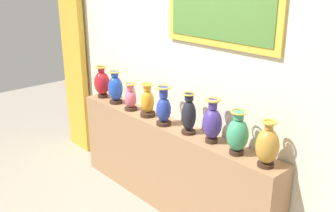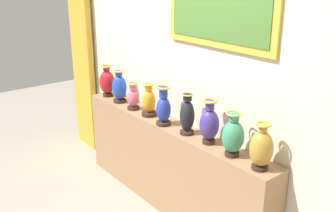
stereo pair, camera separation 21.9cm
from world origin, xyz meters
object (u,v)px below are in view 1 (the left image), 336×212
object	(u,v)px
vase_sapphire	(115,88)
vase_onyx	(189,115)
vase_indigo	(212,122)
vase_amber	(148,102)
vase_crimson	(102,83)
vase_ochre	(267,146)
vase_jade	(237,134)
vase_rose	(131,98)
vase_cobalt	(164,108)

from	to	relation	value
vase_sapphire	vase_onyx	world-z (taller)	vase_onyx
vase_onyx	vase_indigo	xyz separation A→B (m)	(0.28, 0.01, 0.01)
vase_sapphire	vase_amber	size ratio (longest dim) A/B	1.08
vase_crimson	vase_amber	bearing A→B (deg)	-0.16
vase_amber	vase_ochre	bearing A→B (deg)	-0.71
vase_onyx	vase_jade	bearing A→B (deg)	-1.18
vase_rose	vase_cobalt	world-z (taller)	vase_cobalt
vase_sapphire	vase_ochre	bearing A→B (deg)	-0.40
vase_jade	vase_onyx	bearing A→B (deg)	178.82
vase_rose	vase_jade	size ratio (longest dim) A/B	0.80
vase_crimson	vase_jade	xyz separation A→B (m)	(2.02, -0.02, -0.01)
vase_rose	vase_indigo	size ratio (longest dim) A/B	0.74
vase_onyx	vase_ochre	bearing A→B (deg)	-0.83
vase_ochre	vase_amber	bearing A→B (deg)	179.29
vase_cobalt	vase_jade	size ratio (longest dim) A/B	1.05
vase_sapphire	vase_cobalt	bearing A→B (deg)	-2.22
vase_crimson	vase_cobalt	xyz separation A→B (m)	(1.14, -0.04, -0.01)
vase_crimson	vase_indigo	world-z (taller)	vase_indigo
vase_onyx	vase_jade	world-z (taller)	vase_onyx
vase_crimson	vase_indigo	distance (m)	1.73
vase_sapphire	vase_jade	size ratio (longest dim) A/B	1.00
vase_jade	vase_amber	bearing A→B (deg)	179.15
vase_sapphire	vase_onyx	size ratio (longest dim) A/B	0.96
vase_amber	vase_sapphire	bearing A→B (deg)	-179.60
vase_crimson	vase_indigo	size ratio (longest dim) A/B	0.94
vase_rose	vase_ochre	bearing A→B (deg)	-0.05
vase_crimson	vase_sapphire	xyz separation A→B (m)	(0.28, -0.01, -0.01)
vase_amber	vase_cobalt	xyz separation A→B (m)	(0.29, -0.04, 0.02)
vase_crimson	vase_amber	xyz separation A→B (m)	(0.85, -0.00, -0.03)
vase_sapphire	vase_amber	bearing A→B (deg)	0.40
vase_rose	vase_onyx	size ratio (longest dim) A/B	0.77
vase_indigo	vase_rose	bearing A→B (deg)	-178.95
vase_cobalt	vase_indigo	bearing A→B (deg)	4.05
vase_amber	vase_onyx	size ratio (longest dim) A/B	0.89
vase_rose	vase_amber	bearing A→B (deg)	3.54
vase_crimson	vase_amber	size ratio (longest dim) A/B	1.09
vase_sapphire	vase_indigo	distance (m)	1.45
vase_onyx	vase_indigo	distance (m)	0.28
vase_ochre	vase_indigo	bearing A→B (deg)	177.77
vase_indigo	vase_ochre	world-z (taller)	vase_indigo
vase_jade	vase_cobalt	bearing A→B (deg)	-178.71
vase_cobalt	vase_onyx	bearing A→B (deg)	5.79
vase_crimson	vase_cobalt	distance (m)	1.14
vase_onyx	vase_crimson	bearing A→B (deg)	179.68
vase_sapphire	vase_amber	world-z (taller)	vase_sapphire
vase_rose	vase_cobalt	distance (m)	0.56
vase_onyx	vase_rose	bearing A→B (deg)	-179.28
vase_onyx	vase_indigo	size ratio (longest dim) A/B	0.97
vase_indigo	vase_jade	distance (m)	0.29
vase_crimson	vase_ochre	distance (m)	2.31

